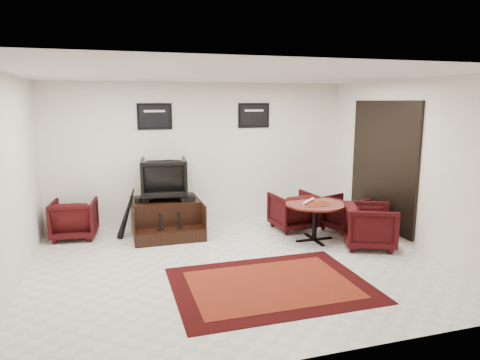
% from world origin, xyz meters
% --- Properties ---
extents(ground, '(6.00, 6.00, 0.00)m').
position_xyz_m(ground, '(0.00, 0.00, 0.00)').
color(ground, beige).
rests_on(ground, ground).
extents(room_shell, '(6.02, 5.02, 2.81)m').
position_xyz_m(room_shell, '(0.41, 0.12, 1.79)').
color(room_shell, white).
rests_on(room_shell, ground).
extents(area_rug, '(2.60, 1.95, 0.01)m').
position_xyz_m(area_rug, '(0.24, -0.84, 0.01)').
color(area_rug, black).
rests_on(area_rug, ground).
extents(shine_podium, '(1.24, 1.27, 0.64)m').
position_xyz_m(shine_podium, '(-0.81, 1.90, 0.29)').
color(shine_podium, black).
rests_on(shine_podium, ground).
extents(shine_chair, '(0.90, 0.86, 0.85)m').
position_xyz_m(shine_chair, '(-0.81, 2.03, 1.06)').
color(shine_chair, black).
rests_on(shine_chair, shine_podium).
extents(shoes_pair, '(0.27, 0.30, 0.09)m').
position_xyz_m(shoes_pair, '(-1.23, 1.88, 0.68)').
color(shoes_pair, black).
rests_on(shoes_pair, shine_podium).
extents(polish_kit, '(0.26, 0.19, 0.09)m').
position_xyz_m(polish_kit, '(-0.44, 1.69, 0.68)').
color(polish_kit, black).
rests_on(polish_kit, shine_podium).
extents(umbrella_black, '(0.32, 0.12, 0.85)m').
position_xyz_m(umbrella_black, '(-1.54, 1.79, 0.42)').
color(umbrella_black, black).
rests_on(umbrella_black, ground).
extents(umbrella_hooked, '(0.34, 0.13, 0.91)m').
position_xyz_m(umbrella_hooked, '(-1.51, 1.88, 0.46)').
color(umbrella_hooked, black).
rests_on(umbrella_hooked, ground).
extents(armchair_side, '(0.82, 0.77, 0.77)m').
position_xyz_m(armchair_side, '(-2.43, 2.09, 0.39)').
color(armchair_side, black).
rests_on(armchair_side, ground).
extents(meeting_table, '(1.03, 1.03, 0.67)m').
position_xyz_m(meeting_table, '(1.65, 0.70, 0.59)').
color(meeting_table, '#3F0D09').
rests_on(meeting_table, ground).
extents(table_chair_back, '(0.82, 0.78, 0.78)m').
position_xyz_m(table_chair_back, '(1.57, 1.46, 0.39)').
color(table_chair_back, black).
rests_on(table_chair_back, ground).
extents(table_chair_window, '(0.86, 0.88, 0.72)m').
position_xyz_m(table_chair_window, '(2.47, 1.11, 0.36)').
color(table_chair_window, black).
rests_on(table_chair_window, ground).
extents(table_chair_corner, '(0.99, 1.01, 0.81)m').
position_xyz_m(table_chair_corner, '(2.38, 0.12, 0.40)').
color(table_chair_corner, black).
rests_on(table_chair_corner, ground).
extents(paper_roll, '(0.35, 0.31, 0.05)m').
position_xyz_m(paper_roll, '(1.57, 0.81, 0.70)').
color(paper_roll, silver).
rests_on(paper_roll, meeting_table).
extents(table_clutter, '(0.57, 0.37, 0.01)m').
position_xyz_m(table_clutter, '(1.67, 0.64, 0.68)').
color(table_clutter, orange).
rests_on(table_clutter, meeting_table).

